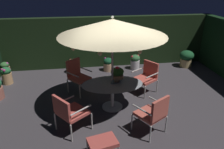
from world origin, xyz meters
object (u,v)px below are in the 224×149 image
Objects in this scene: potted_plant_right_far at (186,58)px; patio_chair_northeast at (69,111)px; patio_dining_table at (112,88)px; potted_plant_back_left at (135,62)px; patio_chair_north at (77,74)px; potted_plant_back_right at (108,64)px; patio_chair_east at (153,113)px; ottoman_footrest at (103,143)px; potted_plant_back_center at (73,66)px; patio_chair_southeast at (147,75)px; patio_umbrella at (112,27)px; potted_plant_front_corner at (7,75)px; potted_plant_left_far at (5,69)px; centerpiece_planter at (117,73)px.

patio_chair_northeast is at bearing -142.67° from potted_plant_right_far.
patio_dining_table is 2.99m from potted_plant_back_left.
patio_chair_north is (-0.94, 1.10, 0.00)m from patio_dining_table.
potted_plant_back_right is at bearing -178.66° from potted_plant_back_left.
patio_dining_table is 1.45m from patio_chair_north.
patio_chair_northeast reaches higher than patio_dining_table.
patio_chair_east is 1.67× the size of potted_plant_back_left.
patio_chair_northeast is 1.13m from ottoman_footrest.
patio_dining_table is 4.32m from potted_plant_right_far.
potted_plant_right_far is (2.13, -0.07, 0.06)m from potted_plant_back_left.
potted_plant_back_center is at bearing 112.53° from patio_dining_table.
patio_chair_east is 2.08m from patio_chair_southeast.
patio_dining_table is 2.68m from potted_plant_back_right.
patio_umbrella is 4.95× the size of potted_plant_back_center.
ottoman_footrest is 4.80m from potted_plant_back_left.
potted_plant_front_corner reaches higher than potted_plant_back_center.
patio_chair_southeast is 1.90m from potted_plant_back_left.
potted_plant_back_left is at bearing 81.57° from patio_chair_east.
patio_umbrella is 2.78× the size of patio_chair_northeast.
potted_plant_back_center is 2.42m from potted_plant_back_left.
patio_chair_east reaches higher than potted_plant_back_right.
potted_plant_left_far is (-2.67, 1.68, -0.34)m from patio_chair_north.
potted_plant_left_far is (-2.48, 3.67, -0.31)m from patio_chair_northeast.
patio_umbrella is at bearing -116.30° from potted_plant_back_left.
centerpiece_planter is 0.82× the size of potted_plant_back_center.
potted_plant_left_far is (-2.50, 0.12, -0.02)m from potted_plant_back_center.
potted_plant_back_right is at bearing 9.97° from potted_plant_front_corner.
patio_dining_table reaches higher than ottoman_footrest.
patio_dining_table is 0.62× the size of patio_umbrella.
potted_plant_back_left is at bearing 63.70° from patio_dining_table.
patio_chair_east is 5.93m from potted_plant_left_far.
potted_plant_back_left is at bearing 178.03° from potted_plant_right_far.
patio_chair_north is at bearing 125.74° from patio_chair_east.
patio_chair_east is 1.89× the size of potted_plant_back_right.
patio_chair_east is at bearing -59.14° from patio_dining_table.
potted_plant_back_left is at bearing -1.28° from potted_plant_left_far.
potted_plant_back_center is 4.55m from potted_plant_right_far.
potted_plant_back_center reaches higher than potted_plant_left_far.
patio_chair_north is (-1.09, 1.00, -0.40)m from centerpiece_planter.
patio_dining_table is at bearing 130.94° from patio_umbrella.
patio_chair_east is (0.74, -1.24, -0.03)m from patio_dining_table.
patio_chair_north is 1.60m from potted_plant_back_center.
potted_plant_back_center is 0.91× the size of potted_plant_back_left.
patio_chair_east is 1.65× the size of potted_plant_front_corner.
potted_plant_back_right reaches higher than ottoman_footrest.
patio_chair_southeast is at bearing 35.73° from patio_chair_northeast.
centerpiece_planter is 0.46× the size of patio_chair_southeast.
potted_plant_front_corner is at bearing 164.91° from patio_chair_southeast.
centerpiece_planter reaches higher than potted_plant_back_right.
potted_plant_left_far is at bearing 142.39° from patio_dining_table.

